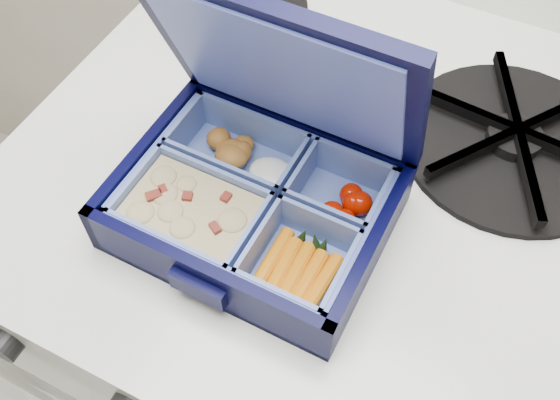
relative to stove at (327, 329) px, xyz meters
The scene contains 5 objects.
stove is the anchor object (origin of this frame).
bento_box 0.47m from the stove, 108.43° to the right, with size 0.21×0.16×0.05m, color black, non-canonical shape.
burner_grate 0.46m from the stove, 23.14° to the left, with size 0.20×0.20×0.03m, color black.
burner_grate_rear 0.49m from the stove, 150.01° to the left, with size 0.16×0.16×0.02m, color black.
fork 0.43m from the stove, 22.31° to the left, with size 0.02×0.19×0.01m, color silver, non-canonical shape.
Camera 1 is at (-0.51, 1.33, 1.29)m, focal length 40.00 mm.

